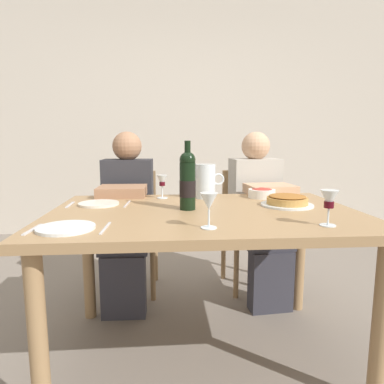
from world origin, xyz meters
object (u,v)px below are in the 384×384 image
at_px(dining_table, 204,229).
at_px(wine_glass_right_diner, 162,182).
at_px(diner_left, 127,213).
at_px(diner_right, 260,211).
at_px(dinner_plate_left_setting, 66,228).
at_px(dinner_plate_right_setting, 99,204).
at_px(water_pitcher, 205,183).
at_px(baked_tart, 287,201).
at_px(chair_left, 131,222).
at_px(chair_right, 248,220).
at_px(wine_bottle, 188,181).
at_px(wine_glass_left_diner, 209,203).
at_px(salad_bowl, 262,192).
at_px(wine_glass_centre, 329,201).

xyz_separation_m(dining_table, wine_glass_right_diner, (-0.21, 0.37, 0.19)).
xyz_separation_m(diner_left, diner_right, (0.91, 0.00, 0.00)).
bearing_deg(dinner_plate_left_setting, diner_right, 42.65).
bearing_deg(dining_table, dinner_plate_right_setting, 161.00).
xyz_separation_m(water_pitcher, dinner_plate_right_setting, (-0.59, -0.17, -0.08)).
bearing_deg(wine_glass_right_diner, baked_tart, -23.70).
relative_size(chair_left, chair_right, 1.00).
height_order(wine_bottle, baked_tart, wine_bottle).
distance_m(wine_glass_left_diner, chair_left, 1.34).
xyz_separation_m(salad_bowl, wine_glass_right_diner, (-0.59, 0.03, 0.07)).
xyz_separation_m(wine_glass_centre, chair_left, (-0.91, 1.21, -0.37)).
relative_size(wine_bottle, chair_right, 0.39).
bearing_deg(chair_right, dinner_plate_left_setting, 43.99).
height_order(wine_bottle, chair_left, wine_bottle).
bearing_deg(baked_tart, chair_left, 138.56).
bearing_deg(diner_left, chair_right, -163.75).
bearing_deg(dinner_plate_left_setting, baked_tart, 21.34).
bearing_deg(wine_glass_centre, diner_left, 133.12).
xyz_separation_m(baked_tart, dinner_plate_left_setting, (-1.02, -0.40, -0.02)).
bearing_deg(wine_glass_left_diner, diner_left, 113.80).
xyz_separation_m(diner_left, chair_right, (0.90, 0.24, -0.12)).
relative_size(baked_tart, wine_glass_left_diner, 1.93).
bearing_deg(wine_glass_left_diner, chair_left, 109.35).
height_order(dinner_plate_left_setting, diner_left, diner_left).
distance_m(wine_glass_right_diner, diner_left, 0.43).
relative_size(salad_bowl, wine_glass_centre, 1.10).
relative_size(wine_glass_centre, chair_right, 0.17).
xyz_separation_m(dining_table, dinner_plate_left_setting, (-0.58, -0.32, 0.10)).
relative_size(dining_table, chair_left, 1.72).
xyz_separation_m(dining_table, water_pitcher, (0.05, 0.36, 0.18)).
xyz_separation_m(wine_bottle, baked_tart, (0.53, 0.05, -0.12)).
distance_m(wine_glass_left_diner, wine_glass_right_diner, 0.74).
height_order(dining_table, wine_glass_left_diner, wine_glass_left_diner).
relative_size(dinner_plate_right_setting, chair_right, 0.24).
xyz_separation_m(water_pitcher, wine_glass_centre, (0.41, -0.70, 0.01)).
distance_m(dining_table, dinner_plate_right_setting, 0.59).
distance_m(salad_bowl, wine_glass_left_diner, 0.80).
relative_size(baked_tart, wine_glass_centre, 1.86).
bearing_deg(dinner_plate_left_setting, salad_bowl, 34.54).
bearing_deg(diner_left, salad_bowl, 162.21).
bearing_deg(chair_right, wine_glass_left_diner, 63.60).
height_order(wine_glass_right_diner, chair_left, wine_glass_right_diner).
relative_size(wine_glass_left_diner, diner_left, 0.12).
height_order(chair_left, diner_left, diner_left).
bearing_deg(chair_right, wine_bottle, 52.72).
bearing_deg(dinner_plate_right_setting, chair_left, 81.84).
height_order(wine_bottle, wine_glass_right_diner, wine_bottle).
bearing_deg(dinner_plate_right_setting, dining_table, -19.00).
bearing_deg(chair_right, dining_table, 57.66).
xyz_separation_m(water_pitcher, chair_right, (0.40, 0.51, -0.35)).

